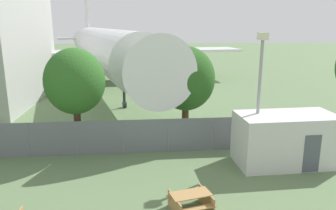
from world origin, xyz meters
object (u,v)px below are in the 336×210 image
at_px(tree_behind_benches, 186,79).
at_px(portable_cabin, 285,139).
at_px(tree_near_hangar, 75,82).
at_px(picnic_bench_near_cabin, 191,200).
at_px(airplane, 103,48).

bearing_deg(tree_behind_benches, portable_cabin, -46.12).
bearing_deg(tree_behind_benches, tree_near_hangar, -164.15).
xyz_separation_m(portable_cabin, picnic_bench_near_cabin, (-5.58, -4.00, -0.86)).
relative_size(airplane, tree_behind_benches, 7.65).
bearing_deg(tree_near_hangar, portable_cabin, -14.69).
relative_size(portable_cabin, tree_near_hangar, 0.86).
bearing_deg(picnic_bench_near_cabin, portable_cabin, 35.62).
bearing_deg(airplane, tree_near_hangar, -12.27).
distance_m(portable_cabin, tree_near_hangar, 11.61).
height_order(picnic_bench_near_cabin, tree_near_hangar, tree_near_hangar).
distance_m(airplane, portable_cabin, 26.83).
bearing_deg(portable_cabin, tree_behind_benches, 132.11).
bearing_deg(tree_near_hangar, tree_behind_benches, 15.85).
relative_size(airplane, picnic_bench_near_cabin, 24.36).
xyz_separation_m(airplane, tree_behind_benches, (6.90, -19.40, -0.63)).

